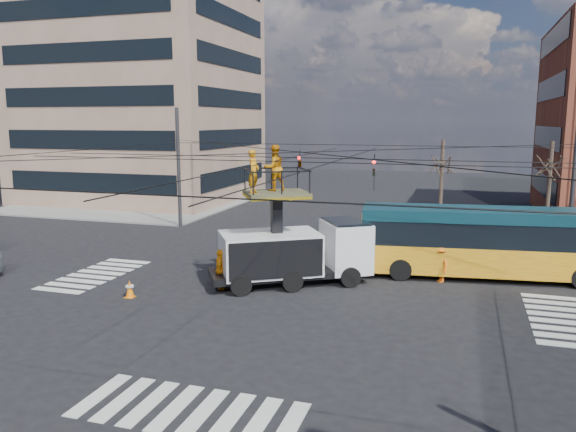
# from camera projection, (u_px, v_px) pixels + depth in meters

# --- Properties ---
(ground) EXTENTS (120.00, 120.00, 0.00)m
(ground) POSITION_uv_depth(u_px,v_px,m) (300.00, 294.00, 23.42)
(ground) COLOR black
(ground) RESTS_ON ground
(sidewalk_nw) EXTENTS (18.00, 18.00, 0.12)m
(sidewalk_nw) POSITION_uv_depth(u_px,v_px,m) (138.00, 202.00, 49.36)
(sidewalk_nw) COLOR slate
(sidewalk_nw) RESTS_ON ground
(crosswalks) EXTENTS (22.40, 22.40, 0.02)m
(crosswalks) POSITION_uv_depth(u_px,v_px,m) (300.00, 294.00, 23.42)
(crosswalks) COLOR silver
(crosswalks) RESTS_ON ground
(building_tower) EXTENTS (18.06, 16.06, 30.00)m
(building_tower) POSITION_uv_depth(u_px,v_px,m) (139.00, 31.00, 49.94)
(building_tower) COLOR #8B6B58
(building_tower) RESTS_ON ground
(overhead_network) EXTENTS (24.24, 24.24, 8.00)m
(overhead_network) POSITION_uv_depth(u_px,v_px,m) (302.00, 191.00, 23.10)
(overhead_network) COLOR #2D2D30
(overhead_network) RESTS_ON ground
(tree_a) EXTENTS (2.00, 2.00, 6.00)m
(tree_a) POSITION_uv_depth(u_px,v_px,m) (442.00, 163.00, 33.87)
(tree_a) COLOR #382B21
(tree_a) RESTS_ON ground
(tree_b) EXTENTS (2.00, 2.00, 6.00)m
(tree_b) POSITION_uv_depth(u_px,v_px,m) (551.00, 165.00, 32.10)
(tree_b) COLOR #382B21
(tree_b) RESTS_ON ground
(utility_truck) EXTENTS (7.16, 5.65, 6.13)m
(utility_truck) POSITION_uv_depth(u_px,v_px,m) (294.00, 239.00, 24.63)
(utility_truck) COLOR black
(utility_truck) RESTS_ON ground
(city_bus) EXTENTS (12.08, 4.07, 3.20)m
(city_bus) POSITION_uv_depth(u_px,v_px,m) (493.00, 241.00, 25.55)
(city_bus) COLOR orange
(city_bus) RESTS_ON ground
(traffic_cone) EXTENTS (0.36, 0.36, 0.73)m
(traffic_cone) POSITION_uv_depth(u_px,v_px,m) (130.00, 289.00, 22.93)
(traffic_cone) COLOR orange
(traffic_cone) RESTS_ON ground
(worker_ground) EXTENTS (0.75, 1.11, 1.75)m
(worker_ground) POSITION_uv_depth(u_px,v_px,m) (220.00, 269.00, 23.94)
(worker_ground) COLOR orange
(worker_ground) RESTS_ON ground
(flagger) EXTENTS (1.04, 1.24, 1.67)m
(flagger) POSITION_uv_depth(u_px,v_px,m) (441.00, 264.00, 25.04)
(flagger) COLOR #FF6010
(flagger) RESTS_ON ground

